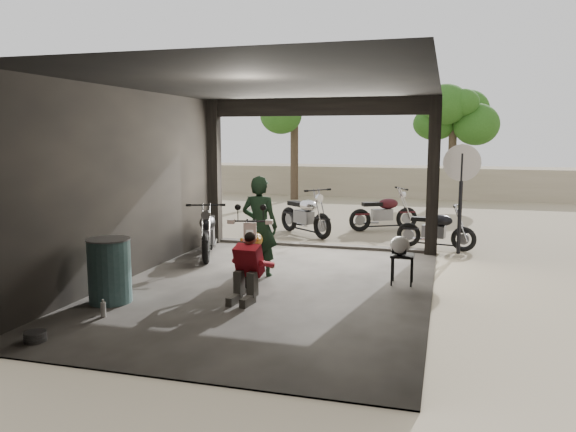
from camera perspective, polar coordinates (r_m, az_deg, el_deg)
The scene contains 16 objects.
ground at distance 9.02m, azimuth -1.82°, elevation -7.41°, with size 80.00×80.00×0.00m, color #7A6D56.
garage at distance 9.28m, azimuth -0.84°, elevation 1.09°, with size 7.00×7.13×3.20m.
boundary_wall at distance 22.51m, azimuth 9.06°, elevation 3.39°, with size 18.00×0.30×1.20m, color gray.
tree_left at distance 21.59m, azimuth 0.66°, elevation 12.28°, with size 2.20×2.20×5.60m.
tree_right at distance 22.31m, azimuth 16.52°, elevation 10.72°, with size 2.20×2.20×5.00m.
main_bike at distance 9.50m, azimuth -3.39°, elevation -3.19°, with size 0.68×1.67×1.11m, color #C2B3A4, non-canonical shape.
left_bike at distance 11.37m, azimuth -8.14°, elevation -1.31°, with size 0.69×1.68×1.14m, color black, non-canonical shape.
outside_bike_a at distance 13.74m, azimuth 1.74°, elevation 0.47°, with size 0.72×1.74×1.18m, color black, non-canonical shape.
outside_bike_b at distance 14.61m, azimuth 9.71°, elevation 0.67°, with size 0.67×1.63×1.10m, color #3A0E13, non-canonical shape.
outside_bike_c at distance 12.45m, azimuth 14.79°, elevation -1.00°, with size 0.61×1.48×1.00m, color black, non-canonical shape.
rider at distance 9.66m, azimuth -2.90°, elevation -1.06°, with size 0.64×0.42×1.75m, color black.
mechanic at distance 8.19m, azimuth -4.33°, elevation -5.47°, with size 0.50×0.68×0.99m, color #AE171E, non-canonical shape.
stool at distance 9.32m, azimuth 11.54°, elevation -4.28°, with size 0.37×0.37×0.51m.
helmet at distance 9.24m, azimuth 11.29°, elevation -2.95°, with size 0.32×0.34×0.30m, color silver.
oil_drum at distance 8.55m, azimuth -17.67°, elevation -5.40°, with size 0.61×0.61×0.95m, color #36595B.
sign_post at distance 11.97m, azimuth 17.19°, elevation 3.42°, with size 0.75×0.08×2.26m.
Camera 1 is at (2.65, -8.28, 2.41)m, focal length 35.00 mm.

